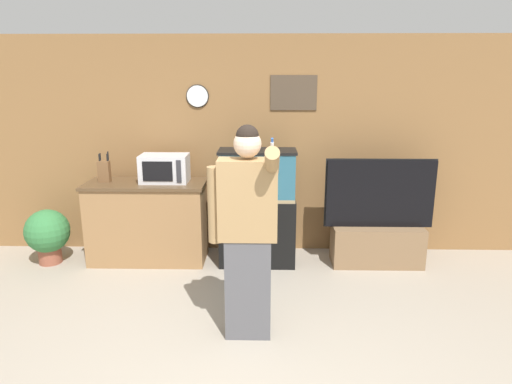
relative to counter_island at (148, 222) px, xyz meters
The scene contains 8 objects.
wall_back_paneled 1.54m from the counter_island, 19.07° to the left, with size 10.00×0.08×2.60m.
counter_island is the anchor object (origin of this frame).
microwave 0.67m from the counter_island, ahead, with size 0.54×0.34×0.32m.
knife_block 0.76m from the counter_island, behind, with size 0.13×0.09×0.35m.
aquarium_on_stand 1.30m from the counter_island, ahead, with size 0.87×0.40×1.34m.
tv_on_stand 2.68m from the counter_island, ahead, with size 1.24×0.40×1.24m.
person_standing 2.05m from the counter_island, 52.16° to the right, with size 0.56×0.42×1.79m.
potted_plant 1.16m from the counter_island, behind, with size 0.50×0.50×0.64m.
Camera 1 is at (0.16, -2.66, 2.17)m, focal length 32.00 mm.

